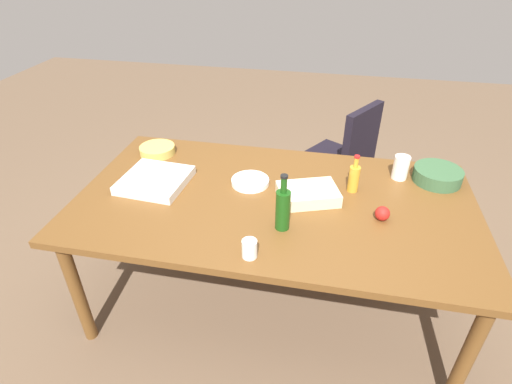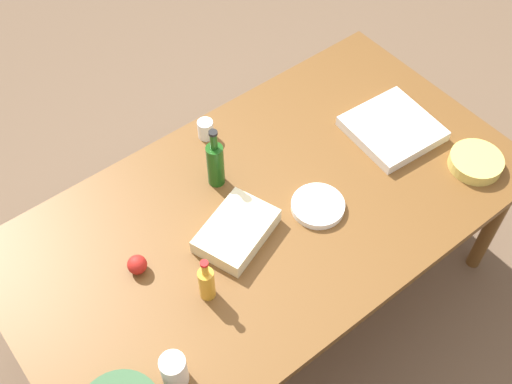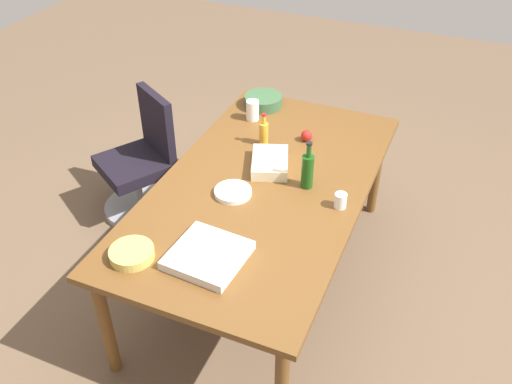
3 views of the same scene
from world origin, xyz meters
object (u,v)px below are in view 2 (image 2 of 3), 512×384
Objects in this scene: mayo_jar at (174,371)px; chip_bowl at (476,162)px; conference_table at (267,218)px; paper_plate_stack at (318,206)px; wine_bottle at (215,163)px; pizza_box at (392,129)px; apple_red at (137,265)px; sheet_cake at (237,231)px; dressing_bottle at (207,283)px; paper_cup at (206,129)px.

chip_bowl is (-1.54, 0.01, -0.05)m from mayo_jar.
conference_table is 0.93m from chip_bowl.
wine_bottle reaches higher than paper_plate_stack.
pizza_box is at bearing -68.88° from chip_bowl.
chip_bowl is at bearing 162.28° from apple_red.
mayo_jar is at bearing 15.78° from paper_plate_stack.
sheet_cake is at bearing -18.54° from chip_bowl.
sheet_cake is 0.28m from dressing_bottle.
conference_table is 15.28× the size of mayo_jar.
mayo_jar is at bearing 35.83° from dressing_bottle.
conference_table is 0.58m from apple_red.
conference_table is at bearing -37.55° from paper_plate_stack.
dressing_bottle reaches higher than mayo_jar.
conference_table is 24.32× the size of paper_cup.
paper_cup is at bearing -32.39° from pizza_box.
wine_bottle is at bearing -129.44° from dressing_bottle.
sheet_cake is at bearing 5.19° from pizza_box.
paper_cup is 1.12m from mayo_jar.
sheet_cake is (0.89, 0.02, 0.01)m from pizza_box.
mayo_jar is at bearing 44.90° from wine_bottle.
mayo_jar reaches higher than paper_cup.
conference_table is 0.32m from wine_bottle.
mayo_jar reaches higher than sheet_cake.
paper_plate_stack is 0.61× the size of pizza_box.
paper_cup reaches higher than paper_plate_stack.
mayo_jar is 0.34m from dressing_bottle.
dressing_bottle reaches higher than sheet_cake.
paper_plate_stack is 0.36m from sheet_cake.
wine_bottle is at bearing -135.10° from mayo_jar.
dressing_bottle is (0.24, 0.14, 0.05)m from sheet_cake.
wine_bottle is (0.08, -0.24, 0.19)m from conference_table.
pizza_box is at bearing 175.87° from apple_red.
chip_bowl is at bearing 170.87° from dressing_bottle.
paper_cup is 0.28× the size of sheet_cake.
apple_red is at bearing -15.52° from paper_plate_stack.
dressing_bottle is at bearing -9.13° from chip_bowl.
sheet_cake is (0.22, 0.51, -0.01)m from paper_cup.
paper_cup is at bearing -130.59° from mayo_jar.
wine_bottle is 0.87m from mayo_jar.
apple_red is 0.29m from dressing_bottle.
apple_red is 0.53× the size of mayo_jar.
apple_red reaches higher than chip_bowl.
apple_red is at bearing -17.72° from chip_bowl.
wine_bottle reaches higher than conference_table.
paper_cup reaches higher than pizza_box.
dressing_bottle reaches higher than paper_cup.
conference_table is at bearing 107.75° from wine_bottle.
pizza_box is (-1.40, -0.35, -0.05)m from mayo_jar.
dressing_bottle is (0.58, 0.05, 0.07)m from paper_plate_stack.
paper_cup is 0.63× the size of mayo_jar.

